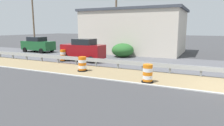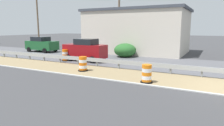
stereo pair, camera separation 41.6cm
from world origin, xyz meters
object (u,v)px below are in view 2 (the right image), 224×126
object	(u,v)px
traffic_barrel_close	(83,64)
car_mid_far_lane	(42,44)
car_trailing_far_lane	(85,50)
utility_pole_mid	(38,21)
traffic_barrel_nearest	(147,74)
utility_pole_near	(119,21)
traffic_barrel_mid	(65,56)

from	to	relation	value
traffic_barrel_close	car_mid_far_lane	size ratio (longest dim) A/B	0.24
car_trailing_far_lane	utility_pole_mid	world-z (taller)	utility_pole_mid
traffic_barrel_nearest	utility_pole_mid	world-z (taller)	utility_pole_mid
traffic_barrel_close	car_mid_far_lane	bearing A→B (deg)	58.14
car_mid_far_lane	utility_pole_near	world-z (taller)	utility_pole_near
traffic_barrel_mid	utility_pole_near	bearing A→B (deg)	-14.76
car_trailing_far_lane	utility_pole_mid	distance (m)	16.28
traffic_barrel_nearest	utility_pole_near	bearing A→B (deg)	32.33
car_mid_far_lane	utility_pole_mid	bearing A→B (deg)	141.53
traffic_barrel_nearest	utility_pole_mid	distance (m)	25.52
car_trailing_far_lane	utility_pole_mid	xyz separation A→B (m)	(7.38, 14.16, 3.15)
traffic_barrel_close	car_trailing_far_lane	bearing A→B (deg)	32.86
traffic_barrel_nearest	traffic_barrel_mid	bearing A→B (deg)	67.27
car_mid_far_lane	car_trailing_far_lane	xyz separation A→B (m)	(-3.58, -9.60, 0.07)
traffic_barrel_close	car_trailing_far_lane	size ratio (longest dim) A/B	0.26
traffic_barrel_mid	traffic_barrel_close	bearing A→B (deg)	-125.27
traffic_barrel_mid	utility_pole_near	size ratio (longest dim) A/B	0.14
car_mid_far_lane	utility_pole_mid	distance (m)	6.75
traffic_barrel_nearest	car_mid_far_lane	size ratio (longest dim) A/B	0.24
traffic_barrel_nearest	car_trailing_far_lane	size ratio (longest dim) A/B	0.26
traffic_barrel_mid	car_mid_far_lane	size ratio (longest dim) A/B	0.25
traffic_barrel_close	traffic_barrel_mid	world-z (taller)	traffic_barrel_mid
car_mid_far_lane	car_trailing_far_lane	bearing A→B (deg)	-19.14
utility_pole_near	traffic_barrel_mid	bearing A→B (deg)	165.24
car_trailing_far_lane	traffic_barrel_nearest	bearing A→B (deg)	147.29
car_trailing_far_lane	utility_pole_near	distance (m)	7.49
traffic_barrel_nearest	utility_pole_near	world-z (taller)	utility_pole_near
car_trailing_far_lane	utility_pole_mid	bearing A→B (deg)	-27.93
traffic_barrel_nearest	traffic_barrel_close	bearing A→B (deg)	79.49
utility_pole_near	car_mid_far_lane	bearing A→B (deg)	108.31
utility_pole_near	car_trailing_far_lane	bearing A→B (deg)	176.99
utility_pole_near	utility_pole_mid	bearing A→B (deg)	88.02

